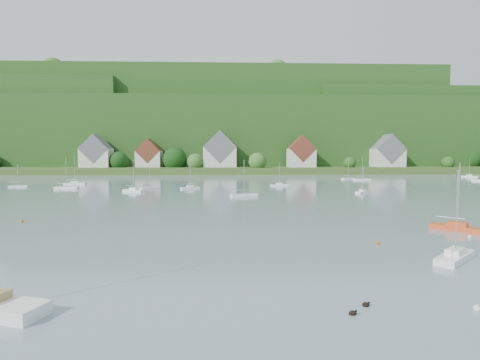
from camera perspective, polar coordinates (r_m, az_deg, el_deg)
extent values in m
cube|color=#32531F|center=(203.10, -4.34, 1.61)|extent=(600.00, 60.00, 3.00)
cube|color=#194114|center=(278.13, -3.77, 6.00)|extent=(620.00, 160.00, 40.00)
cube|color=#194114|center=(273.47, -1.69, 7.73)|extent=(240.00, 130.00, 60.00)
cube|color=#194114|center=(299.69, 28.54, 5.78)|extent=(200.00, 110.00, 48.00)
sphere|color=black|center=(240.05, 31.13, 2.58)|extent=(10.46, 10.46, 10.46)
sphere|color=#1D4615|center=(217.95, 28.39, 2.26)|extent=(6.45, 6.45, 6.45)
sphere|color=#336224|center=(187.28, -6.61, 2.69)|extent=(8.19, 8.19, 8.19)
sphere|color=#336224|center=(198.13, -19.71, 2.39)|extent=(6.49, 6.49, 6.49)
sphere|color=#336224|center=(198.79, 9.21, 3.10)|extent=(12.16, 12.16, 12.16)
sphere|color=#336224|center=(183.40, 2.62, 2.74)|extent=(8.73, 8.73, 8.73)
sphere|color=black|center=(195.62, -17.47, 2.69)|extent=(9.32, 9.32, 9.32)
sphere|color=#1D4615|center=(194.08, 15.90, 2.42)|extent=(6.24, 6.24, 6.24)
sphere|color=black|center=(213.61, 20.35, 2.60)|extent=(8.16, 8.16, 8.16)
sphere|color=black|center=(190.79, -9.62, 3.04)|extent=(11.92, 11.92, 11.92)
sphere|color=#336224|center=(267.56, -31.38, 12.41)|extent=(10.52, 10.52, 10.52)
sphere|color=#1D4615|center=(284.63, -21.49, 12.14)|extent=(10.29, 10.29, 10.29)
sphere|color=black|center=(268.60, -19.01, 12.59)|extent=(7.18, 7.18, 7.18)
sphere|color=#1D4615|center=(264.76, 4.94, 14.89)|extent=(12.83, 12.83, 12.83)
sphere|color=#336224|center=(254.60, -13.37, 15.07)|extent=(8.18, 8.18, 8.18)
sphere|color=#1D4615|center=(287.12, -3.55, 14.02)|extent=(12.73, 12.73, 12.73)
sphere|color=#1D4615|center=(263.61, 15.08, 14.77)|extent=(11.50, 11.50, 11.50)
sphere|color=#1D4615|center=(287.34, 8.77, 14.04)|extent=(14.65, 14.65, 14.65)
sphere|color=#336224|center=(241.64, 5.60, 15.93)|extent=(11.95, 11.95, 11.95)
sphere|color=#1D4615|center=(270.74, 23.00, 14.24)|extent=(9.76, 9.76, 9.76)
sphere|color=#336224|center=(286.89, -13.54, 13.73)|extent=(7.07, 7.07, 7.07)
sphere|color=black|center=(251.45, -4.84, 15.30)|extent=(8.21, 8.21, 8.21)
sphere|color=#336224|center=(276.38, -8.74, 14.37)|extent=(12.24, 12.24, 12.24)
sphere|color=#336224|center=(272.68, 21.63, 14.17)|extent=(9.00, 9.00, 9.00)
sphere|color=#336224|center=(265.08, -25.92, 14.55)|extent=(13.65, 13.65, 13.65)
sphere|color=#1D4615|center=(281.48, 17.77, 13.88)|extent=(8.03, 8.03, 8.03)
sphere|color=#336224|center=(313.36, 31.04, 10.30)|extent=(9.52, 9.52, 9.52)
sphere|color=#336224|center=(279.94, 17.59, 11.71)|extent=(14.97, 14.97, 14.97)
sphere|color=black|center=(280.88, 31.82, 11.03)|extent=(7.52, 7.52, 7.52)
sphere|color=#1D4615|center=(270.93, 13.33, 11.86)|extent=(9.78, 9.78, 9.78)
sphere|color=#1D4615|center=(283.49, 21.58, 11.41)|extent=(12.02, 12.02, 12.02)
sphere|color=black|center=(274.76, 26.73, 11.51)|extent=(11.57, 11.57, 11.57)
sphere|color=#1D4615|center=(256.03, 25.09, 12.20)|extent=(12.65, 12.65, 12.65)
sphere|color=#336224|center=(270.38, 28.42, 11.47)|extent=(8.28, 8.28, 8.28)
sphere|color=black|center=(313.78, 29.07, 10.29)|extent=(7.47, 7.47, 7.47)
sphere|color=#336224|center=(268.98, 18.13, 11.82)|extent=(9.48, 9.48, 9.48)
sphere|color=black|center=(330.37, 31.64, 8.84)|extent=(8.43, 8.43, 8.43)
sphere|color=#1D4615|center=(271.22, -12.49, 10.67)|extent=(12.01, 12.01, 12.01)
sphere|color=black|center=(280.24, 21.55, 10.38)|extent=(15.08, 15.08, 15.08)
sphere|color=#336224|center=(290.89, 18.41, 10.23)|extent=(15.99, 15.99, 15.99)
sphere|color=black|center=(277.30, -4.58, 10.72)|extent=(15.72, 15.72, 15.72)
sphere|color=#1D4615|center=(272.71, -1.50, 10.66)|extent=(10.54, 10.54, 10.54)
cube|color=silver|center=(199.91, -20.48, 3.07)|extent=(14.00, 10.00, 9.00)
cube|color=slate|center=(199.93, -20.51, 4.36)|extent=(14.00, 10.40, 14.00)
cube|color=silver|center=(195.49, -13.30, 3.05)|extent=(12.00, 9.00, 8.00)
cube|color=brown|center=(195.49, -13.32, 4.22)|extent=(12.00, 9.36, 12.00)
cube|color=silver|center=(190.83, -2.98, 3.43)|extent=(16.00, 11.00, 10.00)
cube|color=slate|center=(190.86, -2.99, 4.93)|extent=(16.00, 11.44, 16.00)
cube|color=silver|center=(192.45, 9.02, 3.24)|extent=(13.00, 10.00, 9.00)
cube|color=brown|center=(192.47, 9.04, 4.58)|extent=(13.00, 10.40, 13.00)
cube|color=silver|center=(209.63, 20.98, 3.08)|extent=(15.00, 10.00, 9.00)
cube|color=slate|center=(209.64, 21.01, 4.31)|extent=(15.00, 10.40, 15.00)
cube|color=white|center=(38.61, 29.21, -9.96)|extent=(5.39, 5.11, 0.58)
cube|color=white|center=(38.49, 29.24, -9.17)|extent=(2.27, 2.21, 0.50)
cylinder|color=silver|center=(37.91, 29.40, -4.18)|extent=(0.10, 0.10, 7.26)
cylinder|color=silver|center=(37.54, 28.89, -8.47)|extent=(2.41, 2.21, 0.08)
cube|color=#D64D21|center=(53.36, 29.50, -6.25)|extent=(5.23, 5.68, 0.60)
cube|color=#D64D21|center=(53.27, 29.52, -5.66)|extent=(2.28, 2.38, 0.50)
cylinder|color=silver|center=(52.84, 29.64, -1.88)|extent=(0.10, 0.10, 7.56)
cylinder|color=silver|center=(53.45, 28.61, -4.90)|extent=(2.23, 2.57, 0.08)
sphere|color=white|center=(27.65, 31.61, -16.09)|extent=(0.41, 0.41, 0.41)
sphere|color=#D05800|center=(42.22, 19.68, -8.95)|extent=(0.39, 0.39, 0.39)
sphere|color=#D05800|center=(59.96, -29.56, -5.49)|extent=(0.43, 0.43, 0.43)
sphere|color=white|center=(49.56, 30.85, -7.39)|extent=(0.43, 0.43, 0.43)
ellipsoid|color=black|center=(24.10, 16.33, -18.38)|extent=(0.48, 0.30, 0.30)
sphere|color=black|center=(24.11, 16.80, -18.04)|extent=(0.13, 0.13, 0.13)
ellipsoid|color=black|center=(25.53, 18.11, -17.12)|extent=(0.48, 0.30, 0.30)
sphere|color=black|center=(25.55, 18.54, -16.80)|extent=(0.13, 0.13, 0.13)
cube|color=white|center=(181.45, 30.80, 0.45)|extent=(5.83, 3.97, 0.57)
cube|color=white|center=(181.42, 30.81, 0.61)|extent=(2.29, 1.89, 0.50)
cylinder|color=silver|center=(181.30, 30.84, 1.66)|extent=(0.10, 0.10, 7.14)
cylinder|color=silver|center=(181.30, 30.55, 0.83)|extent=(2.85, 1.47, 0.08)
cube|color=white|center=(84.02, 0.60, -2.27)|extent=(6.16, 3.42, 0.59)
cylinder|color=silver|center=(83.70, 0.60, 0.46)|extent=(0.10, 0.10, 7.42)
cylinder|color=silver|center=(83.59, 0.03, -1.47)|extent=(3.13, 1.09, 0.08)
cube|color=white|center=(126.65, -23.23, -0.52)|extent=(6.46, 1.83, 0.65)
cube|color=white|center=(126.61, -23.23, -0.26)|extent=(2.26, 1.27, 0.50)
cylinder|color=silver|center=(126.42, -23.28, 1.45)|extent=(0.10, 0.10, 8.06)
cylinder|color=silver|center=(126.93, -23.65, 0.03)|extent=(3.55, 0.09, 0.08)
cube|color=white|center=(143.07, 17.61, 0.06)|extent=(6.34, 2.76, 0.61)
cylinder|color=silver|center=(142.88, 17.65, 1.72)|extent=(0.10, 0.10, 7.67)
cylinder|color=silver|center=(142.55, 17.30, 0.54)|extent=(3.34, 0.67, 0.08)
cube|color=white|center=(96.08, 17.71, -1.72)|extent=(4.43, 4.03, 0.47)
cube|color=white|center=(96.04, 17.72, -1.43)|extent=(1.85, 1.76, 0.50)
cylinder|color=silver|center=(95.84, 17.75, 0.16)|extent=(0.10, 0.10, 5.86)
cylinder|color=silver|center=(95.37, 17.51, -1.07)|extent=(2.02, 1.72, 0.08)
cube|color=white|center=(104.98, -13.18, -1.17)|extent=(5.13, 4.98, 0.56)
cylinder|color=silver|center=(104.73, -13.21, 0.89)|extent=(0.10, 0.10, 6.98)
cylinder|color=silver|center=(104.44, -13.58, -0.55)|extent=(2.28, 2.17, 0.08)
cube|color=white|center=(103.36, -7.38, -1.19)|extent=(5.22, 3.59, 0.51)
cube|color=white|center=(103.32, -7.38, -0.91)|extent=(2.05, 1.70, 0.50)
cylinder|color=silver|center=(103.12, -7.39, 0.73)|extent=(0.10, 0.10, 6.41)
cylinder|color=silver|center=(102.99, -7.78, -0.56)|extent=(2.55, 1.34, 0.08)
cube|color=white|center=(112.63, -24.28, -1.06)|extent=(6.12, 1.72, 0.61)
cylinder|color=silver|center=(112.38, -24.33, 1.04)|extent=(0.10, 0.10, 7.64)
cylinder|color=silver|center=(112.89, -24.73, -0.45)|extent=(3.36, 0.08, 0.08)
cube|color=white|center=(97.86, -15.47, -1.55)|extent=(5.90, 4.33, 0.59)
cube|color=white|center=(97.82, -15.47, -1.23)|extent=(2.35, 2.01, 0.50)
cylinder|color=silver|center=(97.59, -15.51, 0.76)|extent=(0.10, 0.10, 7.32)
cylinder|color=silver|center=(98.36, -15.85, -0.83)|extent=(2.84, 1.67, 0.08)
cube|color=white|center=(147.31, 15.70, 0.19)|extent=(5.71, 4.28, 0.57)
cylinder|color=silver|center=(147.13, 15.73, 1.68)|extent=(0.10, 0.10, 7.12)
cylinder|color=silver|center=(146.61, 15.49, 0.64)|extent=(2.74, 1.67, 0.08)
cylinder|color=silver|center=(156.02, 31.86, 0.40)|extent=(1.85, 2.83, 0.08)
cube|color=white|center=(112.22, 5.82, -0.78)|extent=(5.30, 1.96, 0.52)
cube|color=white|center=(112.18, 5.82, -0.52)|extent=(1.91, 1.19, 0.50)
cylinder|color=silver|center=(111.99, 5.83, 1.00)|extent=(0.10, 0.10, 6.48)
cylinder|color=silver|center=(111.95, 5.44, -0.20)|extent=(2.85, 0.36, 0.08)
cube|color=white|center=(125.17, -29.98, -0.81)|extent=(4.94, 2.34, 0.48)
cylinder|color=silver|center=(124.98, -30.03, 0.66)|extent=(0.10, 0.10, 5.96)
cylinder|color=silver|center=(125.28, -30.31, -0.29)|extent=(2.58, 0.65, 0.08)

